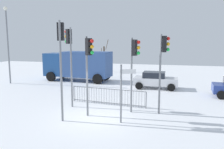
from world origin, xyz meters
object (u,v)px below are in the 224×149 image
object	(u,v)px
traffic_light_mid_right	(163,56)
traffic_light_foreground_right	(69,49)
traffic_light_mid_left	(134,58)
street_lamp	(7,38)
delivery_truck	(78,64)
bare_tree_left	(104,58)
direction_sign_post	(122,91)
traffic_light_rear_left	(61,49)
traffic_light_rear_right	(89,58)
car_white_far	(155,80)

from	to	relation	value
traffic_light_mid_right	traffic_light_foreground_right	world-z (taller)	traffic_light_foreground_right
traffic_light_mid_left	street_lamp	distance (m)	14.79
delivery_truck	bare_tree_left	bearing A→B (deg)	-91.20
traffic_light_foreground_right	traffic_light_mid_right	bearing A→B (deg)	-63.58
traffic_light_foreground_right	direction_sign_post	size ratio (longest dim) A/B	1.67
traffic_light_mid_left	delivery_truck	world-z (taller)	traffic_light_mid_left
traffic_light_rear_left	traffic_light_rear_right	bearing A→B (deg)	27.68
street_lamp	traffic_light_mid_right	bearing A→B (deg)	-21.57
car_white_far	bare_tree_left	bearing A→B (deg)	129.26
delivery_truck	traffic_light_rear_left	bearing A→B (deg)	112.31
traffic_light_foreground_right	traffic_light_mid_left	bearing A→B (deg)	-66.91
traffic_light_foreground_right	car_white_far	distance (m)	9.05
traffic_light_mid_right	direction_sign_post	size ratio (longest dim) A/B	1.52
direction_sign_post	bare_tree_left	size ratio (longest dim) A/B	0.67
direction_sign_post	car_white_far	xyz separation A→B (m)	(1.08, 9.11, -0.91)
traffic_light_rear_right	traffic_light_rear_left	xyz separation A→B (m)	(-1.13, -0.94, 0.54)
traffic_light_foreground_right	street_lamp	size ratio (longest dim) A/B	0.67
bare_tree_left	street_lamp	bearing A→B (deg)	-121.72
traffic_light_mid_right	traffic_light_rear_left	world-z (taller)	traffic_light_rear_left
traffic_light_mid_left	traffic_light_foreground_right	world-z (taller)	traffic_light_foreground_right
traffic_light_mid_right	traffic_light_rear_right	bearing A→B (deg)	-90.43
traffic_light_rear_left	delivery_truck	size ratio (longest dim) A/B	0.72
traffic_light_foreground_right	delivery_truck	bearing A→B (deg)	46.35
traffic_light_mid_left	delivery_truck	bearing A→B (deg)	-125.24
traffic_light_rear_left	bare_tree_left	size ratio (longest dim) A/B	1.16
direction_sign_post	bare_tree_left	xyz separation A→B (m)	(-6.50, 18.63, 0.23)
traffic_light_rear_right	bare_tree_left	bearing A→B (deg)	-141.10
car_white_far	delivery_truck	world-z (taller)	delivery_truck
traffic_light_foreground_right	car_white_far	bearing A→B (deg)	-8.12
street_lamp	bare_tree_left	world-z (taller)	street_lamp
traffic_light_rear_left	street_lamp	world-z (taller)	street_lamp
traffic_light_foreground_right	traffic_light_rear_left	bearing A→B (deg)	-137.77
traffic_light_rear_left	street_lamp	xyz separation A→B (m)	(-10.01, 8.36, 0.73)
traffic_light_mid_left	traffic_light_rear_right	size ratio (longest dim) A/B	0.99
traffic_light_mid_left	traffic_light_rear_left	distance (m)	4.08
street_lamp	bare_tree_left	size ratio (longest dim) A/B	1.68
direction_sign_post	street_lamp	size ratio (longest dim) A/B	0.40
traffic_light_rear_left	traffic_light_foreground_right	bearing A→B (deg)	93.74
traffic_light_rear_left	direction_sign_post	bearing A→B (deg)	-4.65
traffic_light_mid_left	bare_tree_left	xyz separation A→B (m)	(-6.79, 16.83, -1.26)
traffic_light_mid_left	direction_sign_post	world-z (taller)	traffic_light_mid_left
traffic_light_rear_left	delivery_truck	bearing A→B (deg)	97.00
car_white_far	street_lamp	world-z (taller)	street_lamp
traffic_light_mid_left	traffic_light_foreground_right	bearing A→B (deg)	-76.91
traffic_light_rear_right	traffic_light_rear_left	distance (m)	1.56
traffic_light_foreground_right	delivery_truck	xyz separation A→B (m)	(-3.29, 9.07, -1.90)
delivery_truck	street_lamp	distance (m)	7.33
traffic_light_foreground_right	car_white_far	world-z (taller)	traffic_light_foreground_right
street_lamp	traffic_light_rear_left	bearing A→B (deg)	-39.89
street_lamp	car_white_far	bearing A→B (deg)	4.65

